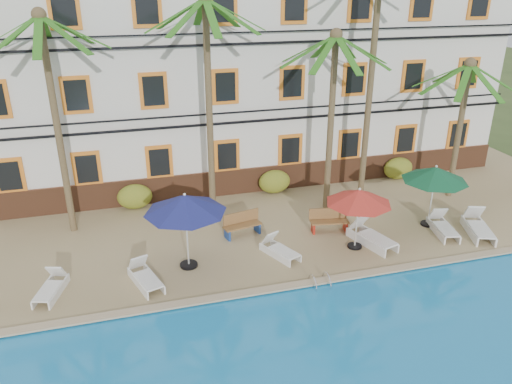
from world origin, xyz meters
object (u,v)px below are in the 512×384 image
object	(u,v)px
palm_d	(373,57)
lounger_e	(443,226)
umbrella_red	(359,197)
lounger_a	(51,287)
palm_b	(208,82)
lounger_d	(371,236)
lounger_c	(279,249)
bench_left	(241,224)
palm_c	(332,97)
lounger_b	(145,277)
bench_right	(329,220)
umbrella_blue	(185,204)
lounger_f	(478,227)
pool_ladder	(320,284)
palm_e	(463,108)
palm_a	(52,97)
umbrella_green	(435,174)

from	to	relation	value
palm_d	lounger_e	xyz separation A→B (m)	(1.68, -3.75, -6.04)
umbrella_red	lounger_a	distance (m)	10.77
palm_b	lounger_d	size ratio (longest dim) A/B	4.05
lounger_e	lounger_a	bearing A→B (deg)	-179.14
lounger_c	lounger_d	size ratio (longest dim) A/B	0.80
bench_left	palm_c	bearing A→B (deg)	19.14
palm_d	lounger_b	bearing A→B (deg)	-156.90
lounger_d	bench_right	distance (m)	1.79
umbrella_blue	bench_left	xyz separation A→B (m)	(2.34, 1.74, -1.91)
palm_d	umbrella_blue	bearing A→B (deg)	-157.22
lounger_e	lounger_c	bearing A→B (deg)	179.20
lounger_d	lounger_f	bearing A→B (deg)	-5.59
lounger_d	pool_ladder	size ratio (longest dim) A/B	2.94
palm_e	palm_d	bearing A→B (deg)	171.47
lounger_d	palm_a	bearing A→B (deg)	158.97
umbrella_blue	pool_ladder	distance (m)	5.16
lounger_e	lounger_f	bearing A→B (deg)	-18.73
lounger_e	palm_b	bearing A→B (deg)	154.98
umbrella_blue	bench_right	distance (m)	6.17
lounger_e	lounger_f	distance (m)	1.35
umbrella_blue	umbrella_red	bearing A→B (deg)	-3.32
lounger_e	bench_right	xyz separation A→B (m)	(-4.23, 1.39, 0.19)
umbrella_blue	palm_a	bearing A→B (deg)	135.67
palm_d	palm_b	bearing A→B (deg)	178.57
lounger_a	lounger_e	distance (m)	14.44
bench_left	pool_ladder	xyz separation A→B (m)	(1.64, -4.00, -0.47)
lounger_d	palm_d	bearing A→B (deg)	69.11
palm_c	umbrella_green	size ratio (longest dim) A/B	2.90
palm_c	palm_e	world-z (taller)	palm_c
palm_b	lounger_b	size ratio (longest dim) A/B	4.73
palm_c	lounger_a	xyz separation A→B (m)	(-10.96, -3.67, -4.61)
palm_b	lounger_a	world-z (taller)	palm_b
palm_c	lounger_e	xyz separation A→B (m)	(3.48, -3.45, -4.58)
lounger_f	bench_right	bearing A→B (deg)	161.65
palm_d	bench_right	world-z (taller)	palm_d
lounger_e	bench_right	world-z (taller)	bench_right
palm_d	lounger_e	world-z (taller)	palm_d
umbrella_red	lounger_c	size ratio (longest dim) A/B	1.38
palm_a	pool_ladder	bearing A→B (deg)	-37.71
lounger_f	umbrella_green	bearing A→B (deg)	139.73
umbrella_blue	lounger_e	size ratio (longest dim) A/B	1.44
palm_c	lounger_f	world-z (taller)	palm_c
lounger_d	lounger_e	bearing A→B (deg)	0.05
lounger_a	lounger_c	bearing A→B (deg)	2.31
lounger_d	palm_e	bearing A→B (deg)	29.15
palm_a	palm_d	size ratio (longest dim) A/B	0.83
umbrella_blue	lounger_b	bearing A→B (deg)	-155.19
umbrella_blue	palm_c	bearing A→B (deg)	26.11
lounger_f	bench_left	xyz separation A→B (m)	(-8.92, 2.44, 0.15)
palm_c	umbrella_blue	xyz separation A→B (m)	(-6.50, -3.19, -2.49)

